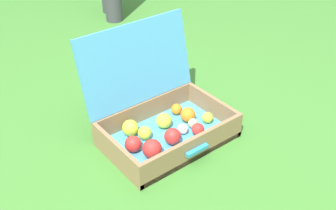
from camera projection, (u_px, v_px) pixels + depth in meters
name	position (u px, v px, depth m)	size (l,w,h in m)	color
ground_plane	(152.00, 150.00, 1.79)	(16.00, 16.00, 0.00)	#3D7A2D
open_suitcase	(159.00, 116.00, 1.82)	(0.55, 0.47, 0.47)	#4799C6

